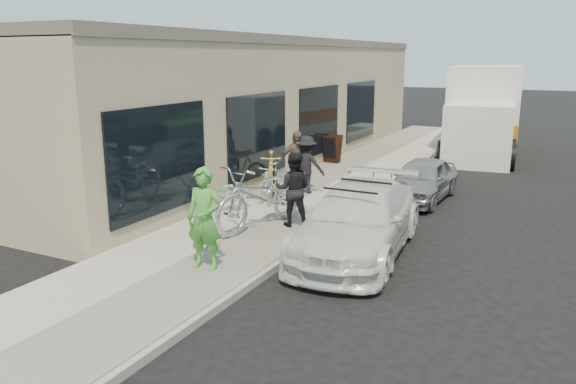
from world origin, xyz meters
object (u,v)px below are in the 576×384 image
(moving_truck, at_px, (483,115))
(man_standing, at_px, (293,189))
(sedan_silver, at_px, (422,180))
(cruiser_bike_a, at_px, (272,181))
(bike_rack, at_px, (275,176))
(sandwich_board, at_px, (332,149))
(tandem_bike, at_px, (261,196))
(cruiser_bike_b, at_px, (221,195))
(bystander_b, at_px, (296,162))
(sedan_white, at_px, (358,220))
(cruiser_bike_c, at_px, (271,173))
(bystander_a, at_px, (306,165))
(woman_rider, at_px, (204,219))

(moving_truck, distance_m, man_standing, 12.44)
(sedan_silver, height_order, cruiser_bike_a, sedan_silver)
(bike_rack, distance_m, man_standing, 2.73)
(sandwich_board, distance_m, man_standing, 7.36)
(sandwich_board, distance_m, tandem_bike, 7.62)
(moving_truck, distance_m, cruiser_bike_b, 12.80)
(sedan_silver, bearing_deg, moving_truck, 90.91)
(moving_truck, bearing_deg, bystander_b, -114.20)
(cruiser_bike_a, height_order, cruiser_bike_b, cruiser_bike_a)
(cruiser_bike_b, bearing_deg, tandem_bike, 1.08)
(sedan_white, xyz_separation_m, tandem_bike, (-2.22, 0.20, 0.18))
(sedan_silver, xyz_separation_m, cruiser_bike_c, (-3.55, -1.64, 0.14))
(cruiser_bike_c, height_order, bystander_b, bystander_b)
(cruiser_bike_b, bearing_deg, bike_rack, 104.60)
(sedan_white, xyz_separation_m, cruiser_bike_b, (-3.56, 0.72, -0.07))
(bike_rack, distance_m, moving_truck, 10.74)
(bike_rack, bearing_deg, cruiser_bike_c, 145.29)
(bike_rack, distance_m, sedan_white, 4.32)
(man_standing, xyz_separation_m, cruiser_bike_a, (-1.52, 1.84, -0.35))
(bike_rack, distance_m, cruiser_bike_b, 2.10)
(bystander_b, bearing_deg, bike_rack, -166.02)
(bystander_a, bearing_deg, tandem_bike, 94.52)
(sedan_white, relative_size, moving_truck, 0.67)
(sedan_white, bearing_deg, bystander_a, 122.72)
(cruiser_bike_c, bearing_deg, bystander_a, 2.56)
(sedan_silver, bearing_deg, bystander_b, -154.53)
(sedan_white, height_order, man_standing, man_standing)
(moving_truck, relative_size, cruiser_bike_a, 4.72)
(sandwich_board, distance_m, sedan_silver, 4.92)
(sedan_silver, bearing_deg, cruiser_bike_b, -130.97)
(bike_rack, relative_size, cruiser_bike_c, 0.46)
(woman_rider, distance_m, man_standing, 2.89)
(bike_rack, bearing_deg, bystander_b, 53.86)
(man_standing, distance_m, cruiser_bike_c, 2.94)
(man_standing, distance_m, cruiser_bike_a, 2.41)
(moving_truck, relative_size, bystander_b, 4.23)
(moving_truck, relative_size, man_standing, 4.39)
(bystander_a, bearing_deg, sandwich_board, -79.58)
(sedan_silver, xyz_separation_m, bystander_b, (-3.01, -1.27, 0.42))
(sedan_silver, bearing_deg, woman_rider, -103.64)
(bike_rack, bearing_deg, cruiser_bike_a, -75.28)
(moving_truck, bearing_deg, sedan_silver, -97.14)
(bike_rack, xyz_separation_m, bystander_a, (0.61, 0.60, 0.26))
(cruiser_bike_b, height_order, cruiser_bike_c, cruiser_bike_c)
(sedan_silver, distance_m, cruiser_bike_b, 5.30)
(sedan_white, xyz_separation_m, cruiser_bike_a, (-3.19, 2.45, -0.06))
(bike_rack, distance_m, sandwich_board, 4.89)
(bike_rack, height_order, sedan_white, sedan_white)
(sedan_silver, height_order, bystander_b, bystander_b)
(woman_rider, height_order, bystander_b, woman_rider)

